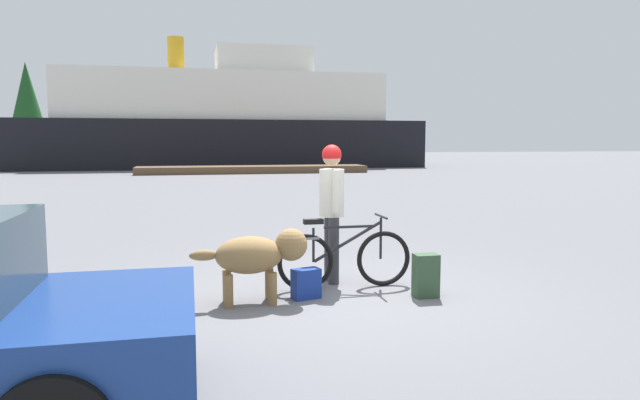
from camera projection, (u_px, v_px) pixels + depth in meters
name	position (u px, v px, depth m)	size (l,w,h in m)	color
ground_plane	(338.00, 295.00, 6.80)	(160.00, 160.00, 0.00)	slate
bicycle	(344.00, 258.00, 7.09)	(1.70, 0.44, 0.90)	black
person_cyclist	(332.00, 199.00, 7.34)	(0.32, 0.53, 1.78)	#333338
dog	(258.00, 255.00, 6.43)	(1.32, 0.49, 0.84)	olive
backpack	(426.00, 276.00, 6.70)	(0.28, 0.20, 0.51)	#334C33
handbag_pannier	(306.00, 284.00, 6.64)	(0.32, 0.18, 0.35)	navy
dock_pier	(253.00, 169.00, 32.58)	(12.89, 2.24, 0.40)	brown
ferry_boat	(227.00, 122.00, 39.92)	(26.78, 7.47, 8.79)	black
pine_tree_far_left	(27.00, 100.00, 55.21)	(3.58, 3.58, 9.37)	#4C331E
pine_tree_center	(235.00, 92.00, 59.17)	(3.64, 3.64, 11.64)	#4C331E
pine_tree_far_right	(308.00, 98.00, 61.52)	(3.10, 3.10, 9.60)	#4C331E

